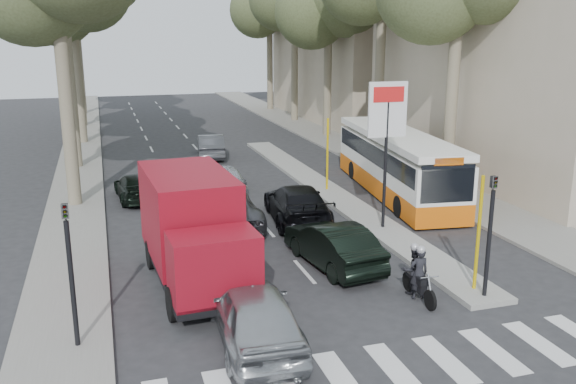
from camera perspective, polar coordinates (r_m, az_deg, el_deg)
name	(u,v)px	position (r m, az deg, el deg)	size (l,w,h in m)	color
ground	(356,293)	(17.94, 6.38, -9.40)	(120.00, 120.00, 0.00)	#28282B
sidewalk_right	(328,138)	(43.39, 3.73, 5.10)	(3.20, 70.00, 0.12)	gray
median_left	(82,143)	(43.59, -18.70, 4.39)	(2.40, 64.00, 0.12)	gray
traffic_island	(327,191)	(28.72, 3.65, 0.13)	(1.50, 26.00, 0.16)	gray
building_far	(368,24)	(53.76, 7.48, 15.36)	(11.00, 20.00, 16.00)	#B7A88E
billboard	(387,134)	(22.58, 9.21, 5.36)	(1.50, 12.10, 5.60)	yellow
traffic_light_island	(491,216)	(17.41, 18.48, -2.13)	(0.16, 0.41, 3.60)	black
traffic_light_left	(69,251)	(14.80, -19.83, -5.20)	(0.16, 0.41, 3.60)	black
silver_hatchback	(255,314)	(14.86, -3.10, -11.37)	(1.83, 4.55, 1.55)	#A8ACB0
dark_hatchback	(333,245)	(19.62, 4.23, -4.93)	(1.53, 4.38, 1.44)	black
queue_car_a	(225,208)	(23.69, -5.88, -1.52)	(2.35, 5.09, 1.42)	#44454B
queue_car_b	(297,204)	(24.01, 0.87, -1.11)	(2.10, 5.16, 1.50)	black
queue_car_c	(224,177)	(29.27, -5.98, 1.42)	(1.43, 3.56, 1.21)	#B0B3B8
queue_car_d	(211,146)	(36.86, -7.25, 4.30)	(1.48, 4.25, 1.40)	#4E5156
queue_car_e	(136,187)	(28.15, -14.06, 0.47)	(1.63, 4.01, 1.16)	black
red_truck	(193,228)	(18.15, -8.87, -3.33)	(2.66, 6.28, 3.28)	black
city_bus	(397,162)	(28.48, 10.14, 2.80)	(3.76, 11.25, 2.91)	orange
motorcycle	(416,273)	(17.69, 11.92, -7.41)	(0.69, 1.91, 1.62)	black
pedestrian_near	(414,163)	(30.72, 11.69, 2.65)	(1.07, 0.52, 1.83)	#4A3854
pedestrian_far	(467,183)	(27.81, 16.37, 0.81)	(1.01, 0.45, 1.57)	#716054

